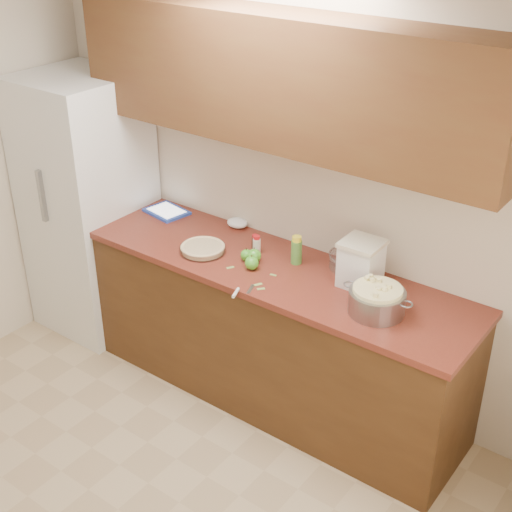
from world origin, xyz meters
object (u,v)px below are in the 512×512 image
Objects in this scene: pie at (203,249)px; colander at (377,301)px; tablet at (167,211)px; flour_canister at (361,263)px.

pie is 1.15m from colander.
tablet is at bearing 171.68° from colander.
pie is 1.04× the size of flour_canister.
pie is 0.97m from flour_canister.
colander is 1.29× the size of tablet.
colander is 0.29m from flour_canister.
tablet is (-1.70, 0.25, -0.06)m from colander.
flour_canister reaches higher than tablet.
colander is at bearing 1.25° from tablet.
flour_canister is 1.50m from tablet.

